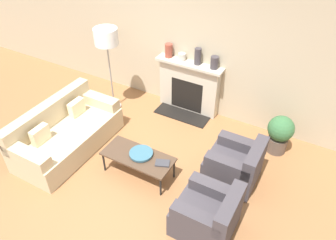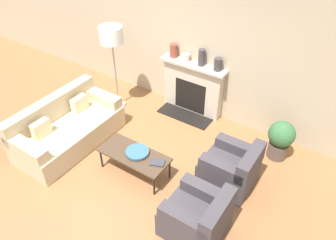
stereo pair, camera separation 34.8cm
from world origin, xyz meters
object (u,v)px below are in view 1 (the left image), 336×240
Objects in this scene: couch at (66,133)px; floor_lamp at (106,41)px; coffee_table at (138,157)px; mantel_vase_center_right at (198,56)px; mantel_vase_left at (169,50)px; mantel_vase_right at (214,63)px; armchair_far at (235,165)px; mantel_vase_center_left at (182,57)px; armchair_near at (208,215)px; bowl at (141,153)px; book at (162,163)px; fireplace at (189,87)px; potted_plant at (280,133)px.

floor_lamp is at bearing 1.08° from couch.
coffee_table is at bearing -87.45° from couch.
couch is at bearing -125.41° from mantel_vase_center_right.
mantel_vase_left is 1.15× the size of mantel_vase_right.
armchair_far is 0.47× the size of floor_lamp.
mantel_vase_center_left is 0.34m from mantel_vase_center_right.
armchair_near is (2.84, -0.34, 0.00)m from couch.
mantel_vase_center_right is (-1.35, 2.45, 0.92)m from armchair_near.
mantel_vase_center_right reaches higher than armchair_near.
mantel_vase_center_left is (-0.33, 2.00, 0.70)m from bowl.
book is at bearing -86.89° from couch.
mantel_vase_right reaches higher than fireplace.
mantel_vase_right reaches higher than armchair_near.
coffee_table is 2.44m from potted_plant.
armchair_near and armchair_far have the same top height.
couch is 7.49× the size of book.
floor_lamp reaches higher than mantel_vase_center_right.
couch is at bearing -75.99° from armchair_far.
coffee_table is at bearing -100.17° from mantel_vase_right.
floor_lamp reaches higher than mantel_vase_right.
book is 1.11× the size of mantel_vase_right.
floor_lamp is at bearing -174.63° from potted_plant.
fireplace is 0.70× the size of couch.
bowl is at bearing -80.62° from mantel_vase_center_left.
bowl is at bearing 48.40° from coffee_table.
mantel_vase_center_right is at bearing 180.00° from mantel_vase_right.
mantel_vase_right is at bearing 164.72° from potted_plant.
couch is 2.41× the size of armchair_far.
couch is 2.74m from mantel_vase_center_right.
potted_plant is (1.77, -0.39, -0.82)m from mantel_vase_center_right.
floor_lamp reaches higher than potted_plant.
potted_plant is at bearing 157.14° from armchair_far.
mantel_vase_right is at bearing 0.00° from mantel_vase_center_left.
couch is 1.68× the size of coffee_table.
fireplace is 2.03m from coffee_table.
book reaches higher than coffee_table.
mantel_vase_center_right is at bearing 24.77° from floor_lamp.
mantel_vase_left is 0.29m from mantel_vase_center_left.
mantel_vase_right is at bearing 80.63° from bowl.
potted_plant is at bearing -62.35° from couch.
armchair_near is at bearing -51.31° from mantel_vase_left.
book is at bearing -74.77° from fireplace.
mantel_vase_center_left reaches higher than armchair_near.
couch reaches higher than potted_plant.
mantel_vase_center_right reaches higher than mantel_vase_right.
couch is 1.51m from bowl.
armchair_far is (1.50, -1.38, -0.21)m from fireplace.
mantel_vase_center_left is at bearing 98.21° from coffee_table.
mantel_vase_left is 0.61m from mantel_vase_center_right.
armchair_far is at bearing 10.22° from book.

